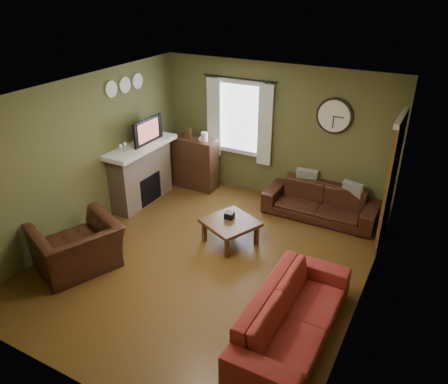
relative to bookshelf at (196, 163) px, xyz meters
The scene contains 31 objects.
floor 2.71m from the bookshelf, 55.18° to the right, with size 4.60×5.20×0.00m, color #573A17.
ceiling 3.37m from the bookshelf, 55.18° to the right, with size 4.60×5.20×0.00m, color white.
wall_left 2.44m from the bookshelf, 109.71° to the right, with size 0.00×5.20×2.60m, color brown.
wall_right 4.47m from the bookshelf, 29.76° to the right, with size 0.00×5.20×2.60m, color brown.
wall_back 1.76m from the bookshelf, 15.37° to the left, with size 4.60×0.00×2.60m, color brown.
wall_front 5.08m from the bookshelf, 72.39° to the right, with size 4.60×0.00×2.60m, color brown.
fireplace 1.19m from the bookshelf, 119.41° to the right, with size 0.40×1.40×1.10m, color #9D846B.
firebox 1.13m from the bookshelf, 110.79° to the right, with size 0.04×0.60×0.55m, color black.
mantel 1.32m from the bookshelf, 118.13° to the right, with size 0.58×1.60×0.08m, color white.
tv 1.32m from the bookshelf, 121.08° to the right, with size 0.60×0.08×0.35m, color black.
tv_screen 1.33m from the bookshelf, 117.12° to the right, with size 0.02×0.62×0.36m, color #994C3F.
medallion_left 2.34m from the bookshelf, 118.86° to the right, with size 0.28×0.28×0.03m, color white.
medallion_mid 2.15m from the bookshelf, 126.43° to the right, with size 0.28×0.28×0.03m, color white.
medallion_right 2.01m from the bookshelf, 138.15° to the right, with size 0.28×0.28×0.03m, color white.
window_pane 1.33m from the bookshelf, 25.91° to the left, with size 1.00×0.02×1.30m, color silver, non-canonical shape.
curtain_rod 1.95m from the bookshelf, 19.98° to the left, with size 0.03×0.03×1.50m, color black.
curtain_left 1.01m from the bookshelf, 47.98° to the left, with size 0.28×0.04×1.55m, color silver.
curtain_right 1.68m from the bookshelf, 12.26° to the left, with size 0.28×0.04×1.55m, color silver.
wall_clock 2.94m from the bookshelf, ahead, with size 0.64×0.06×0.64m, color white, non-canonical shape.
door 3.84m from the bookshelf, ahead, with size 0.05×0.90×2.10m, color brown.
bookshelf is the anchor object (origin of this frame).
book 0.44m from the bookshelf, 16.60° to the left, with size 0.16×0.22×0.02m, color #513118.
sofa_brown 2.65m from the bookshelf, ahead, with size 2.02×0.79×0.59m, color black.
pillow_left 2.28m from the bookshelf, ahead, with size 0.39×0.12×0.39m, color gray.
pillow_right 3.15m from the bookshelf, ahead, with size 0.35×0.11×0.35m, color gray.
sofa_red 4.43m from the bookshelf, 43.06° to the right, with size 2.20×0.86×0.64m, color maroon.
armchair 3.24m from the bookshelf, 91.28° to the right, with size 1.16×1.01×0.75m, color black.
coffee_table 2.24m from the bookshelf, 43.79° to the right, with size 0.76×0.76×0.41m, color #513118, non-canonical shape.
tissue_box 2.13m from the bookshelf, 43.33° to the right, with size 0.14×0.14×0.11m, color black.
wine_glass_a 1.81m from the bookshelf, 108.77° to the right, with size 0.06×0.06×0.18m, color white, non-canonical shape.
wine_glass_b 1.72m from the bookshelf, 110.13° to the right, with size 0.06×0.06×0.18m, color white, non-canonical shape.
Camera 1 is at (2.88, -4.77, 4.02)m, focal length 35.00 mm.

